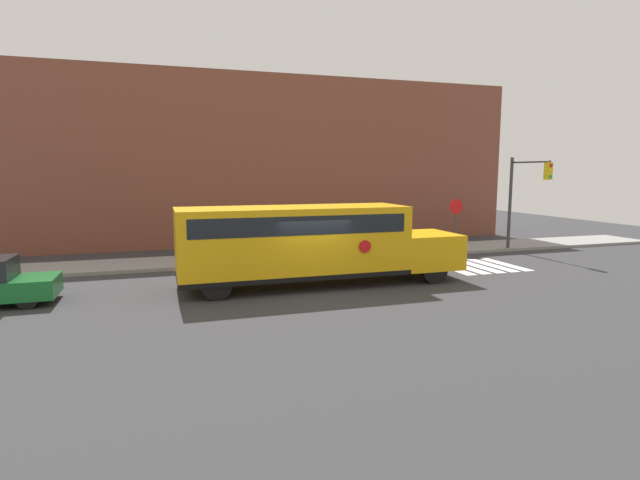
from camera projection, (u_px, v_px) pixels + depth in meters
The scene contains 7 objects.
ground_plane at pixel (310, 290), 17.54m from camera, with size 60.00×60.00×0.00m, color #333335.
sidewalk_strip at pixel (271, 258), 23.66m from camera, with size 44.00×3.00×0.15m.
building_backdrop at pixel (246, 161), 29.16m from camera, with size 32.00×4.00×9.48m.
crosswalk_stripes at pixel (478, 266), 21.95m from camera, with size 3.30×3.20×0.01m.
school_bus at pixel (308, 241), 17.99m from camera, with size 10.45×2.57×2.89m.
stop_sign at pixel (455, 217), 25.36m from camera, with size 0.75×0.10×2.75m.
traffic_light at pixel (523, 190), 24.95m from camera, with size 0.28×2.80×4.86m.
Camera 1 is at (-4.91, -16.42, 4.12)m, focal length 28.00 mm.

